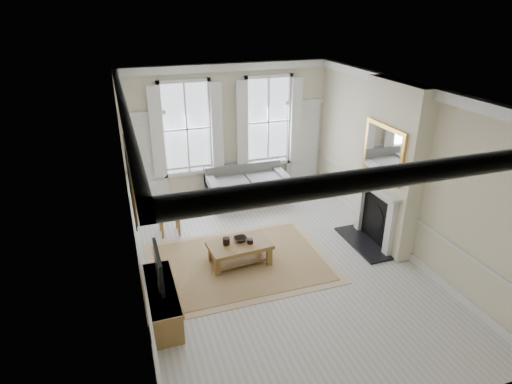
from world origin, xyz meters
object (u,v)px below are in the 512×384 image
object	(u,v)px
sofa	(247,186)
tv_stand	(161,302)
coffee_table	(240,247)
side_table	(169,215)

from	to	relation	value
sofa	tv_stand	distance (m)	4.66
tv_stand	coffee_table	bearing A→B (deg)	32.85
sofa	coffee_table	xyz separation A→B (m)	(-1.01, -2.77, -0.01)
sofa	coffee_table	size ratio (longest dim) A/B	1.63
sofa	side_table	distance (m)	2.41
tv_stand	sofa	bearing A→B (deg)	55.24
sofa	side_table	size ratio (longest dim) A/B	3.72
sofa	coffee_table	world-z (taller)	sofa
side_table	coffee_table	world-z (taller)	side_table
sofa	tv_stand	bearing A→B (deg)	-124.76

